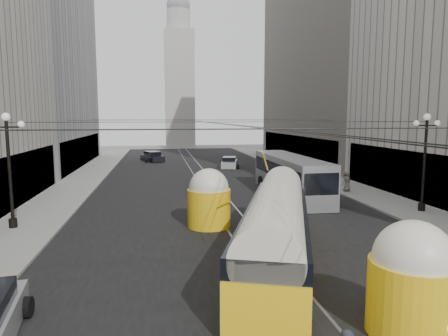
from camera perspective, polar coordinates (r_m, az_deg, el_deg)
name	(u,v)px	position (r m, az deg, el deg)	size (l,w,h in m)	color
road	(206,183)	(38.63, -2.54, -2.10)	(20.00, 85.00, 0.02)	black
sidewalk_left	(84,179)	(42.49, -19.41, -1.54)	(4.00, 72.00, 0.15)	gray
sidewalk_right	(311,174)	(44.93, 12.30, -0.84)	(4.00, 72.00, 0.15)	gray
rail_left	(199,183)	(38.55, -3.65, -2.12)	(0.12, 85.00, 0.04)	gray
rail_right	(214,182)	(38.72, -1.43, -2.07)	(0.12, 85.00, 0.04)	gray
building_left_far	(28,51)	(56.15, -26.16, 14.76)	(12.60, 28.60, 28.60)	#999999
building_right_far	(337,44)	(59.53, 15.81, 16.70)	(12.60, 32.60, 32.60)	#514C47
distant_tower	(179,75)	(85.91, -6.41, 13.03)	(6.00, 6.00, 31.36)	#B2AFA8
lamppost_left_mid	(9,164)	(24.87, -28.36, 0.54)	(1.86, 0.44, 6.37)	black
lamppost_right_mid	(425,157)	(29.02, 26.76, 1.48)	(1.86, 0.44, 6.37)	black
catenary	(209,122)	(37.13, -2.22, 6.65)	(25.00, 72.00, 0.23)	black
streetcar	(277,225)	(17.49, 7.55, -8.06)	(6.83, 14.88, 3.43)	yellow
city_bus	(290,174)	(32.33, 9.44, -0.90)	(2.90, 12.49, 3.18)	#A8AAAD
sedan_white_far	(229,163)	(49.86, 0.77, 0.75)	(2.74, 4.63, 1.37)	#BCBCBC
sedan_dark_far	(152,157)	(57.92, -10.20, 1.58)	(3.56, 4.94, 1.44)	black
pedestrian_sidewalk_right	(347,181)	(34.70, 17.15, -1.80)	(0.84, 0.51, 1.72)	slate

